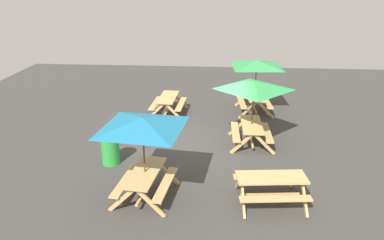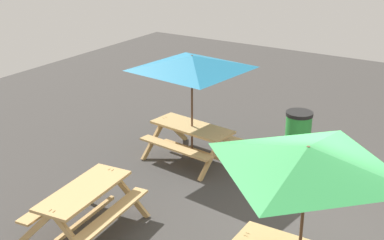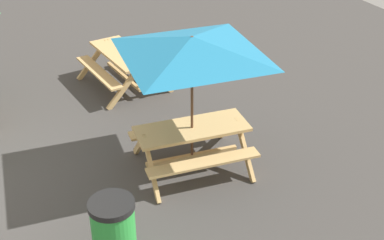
{
  "view_description": "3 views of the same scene",
  "coord_description": "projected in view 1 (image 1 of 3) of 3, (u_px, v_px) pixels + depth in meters",
  "views": [
    {
      "loc": [
        -12.05,
        -0.39,
        5.61
      ],
      "look_at": [
        0.02,
        0.51,
        0.9
      ],
      "focal_mm": 35.0,
      "sensor_mm": 36.0,
      "label": 1
    },
    {
      "loc": [
        2.16,
        -7.4,
        4.96
      ],
      "look_at": [
        -3.47,
        1.5,
        0.9
      ],
      "focal_mm": 50.0,
      "sensor_mm": 36.0,
      "label": 2
    },
    {
      "loc": [
        -0.3,
        7.99,
        5.18
      ],
      "look_at": [
        -3.47,
        1.5,
        0.9
      ],
      "focal_mm": 50.0,
      "sensor_mm": 36.0,
      "label": 3
    }
  ],
  "objects": [
    {
      "name": "trash_bin_green",
      "position": [
        110.0,
        149.0,
        11.75
      ],
      "size": [
        0.59,
        0.59,
        0.98
      ],
      "color": "green",
      "rests_on": "ground"
    },
    {
      "name": "picnic_table_3",
      "position": [
        254.0,
        90.0,
        12.58
      ],
      "size": [
        2.03,
        2.03,
        2.34
      ],
      "rotation": [
        0.0,
        0.0,
        0.02
      ],
      "color": "tan",
      "rests_on": "ground"
    },
    {
      "name": "picnic_table_2",
      "position": [
        143.0,
        129.0,
        9.42
      ],
      "size": [
        2.81,
        2.81,
        2.34
      ],
      "rotation": [
        0.0,
        0.0,
        -0.12
      ],
      "color": "tan",
      "rests_on": "ground"
    },
    {
      "name": "picnic_table_4",
      "position": [
        256.0,
        67.0,
        15.68
      ],
      "size": [
        2.82,
        2.82,
        2.34
      ],
      "rotation": [
        0.0,
        0.0,
        0.07
      ],
      "color": "tan",
      "rests_on": "ground"
    },
    {
      "name": "ground_plane",
      "position": [
        206.0,
        144.0,
        13.26
      ],
      "size": [
        24.0,
        24.0,
        0.0
      ],
      "primitive_type": "plane",
      "color": "#3D3A38",
      "rests_on": "ground"
    },
    {
      "name": "picnic_table_1",
      "position": [
        271.0,
        183.0,
        9.7
      ],
      "size": [
        1.69,
        1.93,
        0.81
      ],
      "rotation": [
        0.0,
        0.0,
        1.68
      ],
      "color": "tan",
      "rests_on": "ground"
    },
    {
      "name": "picnic_table_0",
      "position": [
        168.0,
        101.0,
        16.01
      ],
      "size": [
        1.87,
        1.61,
        0.81
      ],
      "rotation": [
        0.0,
        0.0,
        -0.05
      ],
      "color": "tan",
      "rests_on": "ground"
    }
  ]
}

